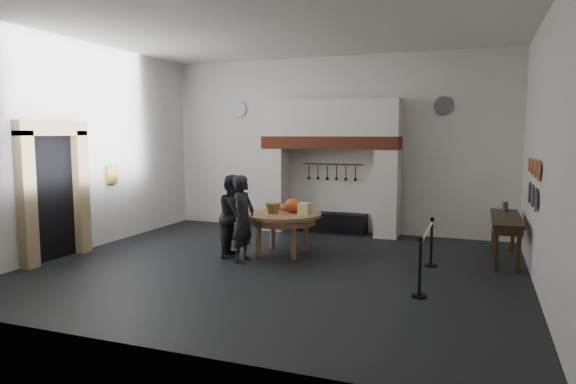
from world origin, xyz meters
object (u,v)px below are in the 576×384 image
at_px(visitor_far, 234,215).
at_px(barrier_post_far, 431,243).
at_px(iron_range, 330,223).
at_px(work_table, 282,215).
at_px(side_table, 506,218).
at_px(visitor_near, 243,219).
at_px(barrier_post_near, 420,269).

distance_m(visitor_far, barrier_post_far, 3.99).
relative_size(iron_range, work_table, 1.16).
distance_m(work_table, visitor_far, 1.02).
xyz_separation_m(side_table, barrier_post_far, (-1.34, -0.95, -0.42)).
distance_m(iron_range, side_table, 4.47).
bearing_deg(work_table, visitor_near, -117.71).
bearing_deg(work_table, side_table, 12.62).
bearing_deg(visitor_far, side_table, -86.26).
bearing_deg(iron_range, visitor_far, -110.29).
bearing_deg(barrier_post_near, visitor_far, 159.63).
distance_m(work_table, barrier_post_far, 3.08).
height_order(work_table, side_table, side_table).
relative_size(iron_range, barrier_post_far, 2.11).
relative_size(visitor_near, visitor_far, 1.02).
bearing_deg(iron_range, side_table, -22.26).
relative_size(visitor_near, barrier_post_near, 1.92).
bearing_deg(visitor_near, barrier_post_near, -105.91).
bearing_deg(barrier_post_far, side_table, 35.41).
xyz_separation_m(visitor_far, barrier_post_near, (3.93, -1.46, -0.40)).
xyz_separation_m(visitor_near, barrier_post_far, (3.53, 0.94, -0.42)).
relative_size(visitor_far, barrier_post_far, 1.89).
relative_size(iron_range, barrier_post_near, 2.11).
height_order(visitor_far, barrier_post_far, visitor_far).
distance_m(iron_range, visitor_far, 3.44).
distance_m(work_table, barrier_post_near, 3.65).
height_order(iron_range, barrier_post_near, barrier_post_near).
bearing_deg(side_table, barrier_post_near, -114.43).
distance_m(work_table, visitor_near, 1.03).
bearing_deg(visitor_far, barrier_post_near, -122.46).
height_order(barrier_post_near, barrier_post_far, same).
height_order(iron_range, barrier_post_far, barrier_post_far).
xyz_separation_m(iron_range, visitor_near, (-0.77, -3.57, 0.62)).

